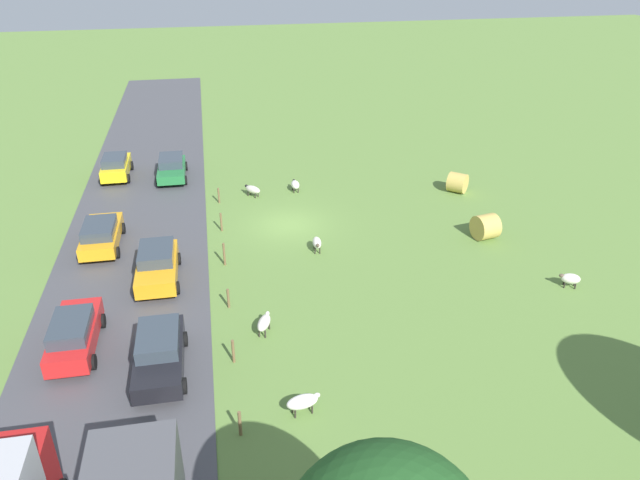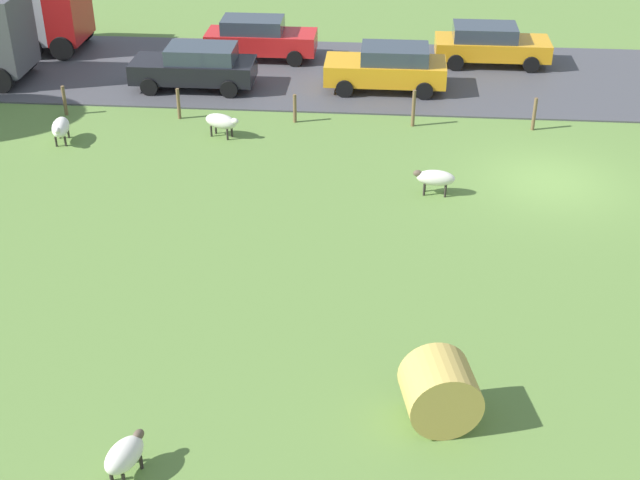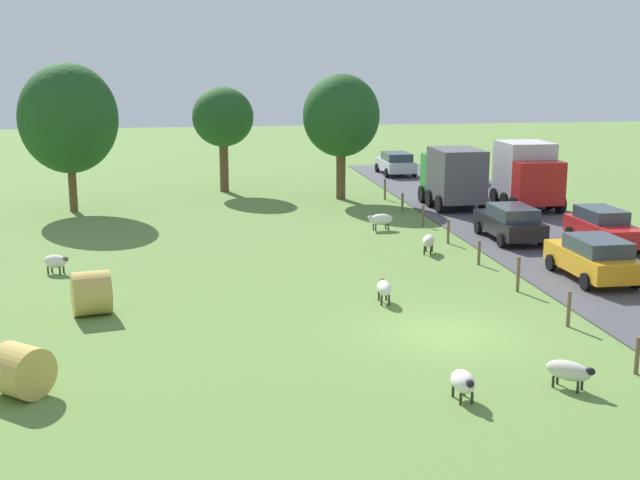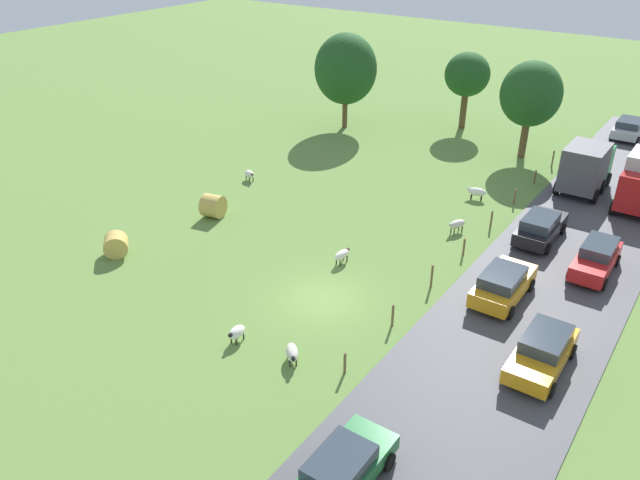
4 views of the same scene
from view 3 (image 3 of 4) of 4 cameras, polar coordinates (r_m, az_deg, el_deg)
name	(u,v)px [view 3 (image 3 of 4)]	position (r m, az deg, el deg)	size (l,w,h in m)	color
ground_plane	(446,334)	(25.84, 8.60, -6.31)	(160.00, 160.00, 0.00)	olive
sheep_0	(381,219)	(40.67, 4.15, 1.41)	(1.34, 0.74, 0.80)	white
sheep_1	(428,241)	(36.03, 7.40, -0.06)	(0.90, 1.29, 0.79)	silver
sheep_2	(569,371)	(22.22, 16.59, -8.54)	(1.16, 1.20, 0.73)	beige
sheep_3	(463,382)	(20.91, 9.72, -9.49)	(0.58, 1.05, 0.75)	white
sheep_4	(384,288)	(28.63, 4.38, -3.27)	(0.56, 1.24, 0.76)	silver
sheep_5	(56,262)	(33.98, -17.56, -1.41)	(1.08, 0.83, 0.74)	silver
hay_bale_0	(21,371)	(22.10, -19.69, -8.38)	(1.31, 1.31, 1.14)	tan
hay_bale_1	(91,293)	(28.20, -15.31, -3.51)	(1.44, 1.44, 1.20)	tan
tree_0	(223,118)	(52.39, -6.63, 8.27)	(3.77, 3.77, 6.47)	brown
tree_1	(68,118)	(47.04, -16.76, 7.93)	(5.24, 5.24, 7.98)	brown
tree_2	(341,116)	(49.18, 1.45, 8.44)	(4.49, 4.49, 7.32)	brown
fence_post_0	(637,356)	(23.77, 20.79, -7.37)	(0.12, 0.12, 1.03)	brown
fence_post_1	(569,309)	(27.14, 16.58, -4.53)	(0.12, 0.12, 1.14)	brown
fence_post_2	(518,274)	(30.67, 13.34, -2.28)	(0.12, 0.12, 1.29)	brown
fence_post_3	(479,253)	(34.37, 10.78, -0.85)	(0.12, 0.12, 1.00)	brown
fence_post_4	(448,231)	(38.09, 8.73, 0.58)	(0.12, 0.12, 1.09)	brown
fence_post_5	(423,216)	(41.89, 7.04, 1.67)	(0.12, 0.12, 1.06)	brown
fence_post_6	(402,202)	(45.73, 5.63, 2.56)	(0.12, 0.12, 1.01)	brown
fence_post_7	(385,189)	(49.59, 4.45, 3.47)	(0.12, 0.12, 1.24)	brown
truck_0	(527,175)	(47.31, 13.93, 4.34)	(2.87, 4.12, 3.63)	#B21919
truck_1	(453,176)	(46.92, 9.07, 4.34)	(2.73, 4.63, 3.31)	#197F33
car_0	(594,257)	(32.84, 18.14, -1.13)	(2.13, 4.47, 1.64)	orange
car_1	(463,169)	(57.35, 9.72, 4.80)	(2.14, 4.09, 1.58)	silver
car_4	(396,163)	(59.96, 5.18, 5.25)	(2.19, 4.58, 1.59)	#B7B7BC
car_6	(603,227)	(38.79, 18.71, 0.84)	(1.92, 4.44, 1.66)	red
car_7	(510,222)	(38.99, 12.81, 1.21)	(2.07, 4.57, 1.61)	black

